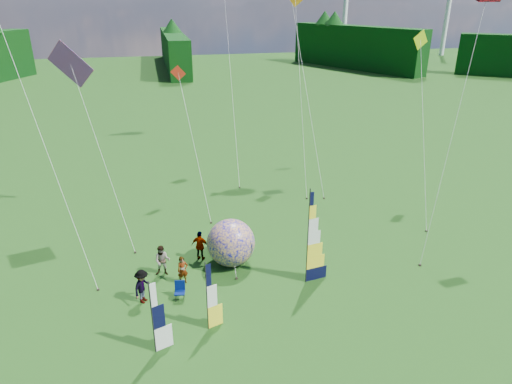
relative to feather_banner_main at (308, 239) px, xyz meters
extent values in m
plane|color=#2B6121|center=(-1.72, -3.80, -2.65)|extent=(220.00, 220.00, 0.00)
sphere|color=#00058C|center=(-3.61, 2.75, -1.28)|extent=(3.11, 3.11, 2.75)
imported|color=#66594C|center=(-6.48, 1.41, -1.86)|extent=(0.64, 0.49, 1.59)
imported|color=#66594C|center=(-7.50, 2.45, -1.76)|extent=(0.94, 0.60, 1.79)
imported|color=#66594C|center=(-8.57, 0.17, -1.73)|extent=(1.03, 1.24, 1.85)
imported|color=#66594C|center=(-5.29, 3.55, -1.73)|extent=(1.17, 0.92, 1.86)
camera|label=1|loc=(-7.27, -19.72, 11.63)|focal=32.00mm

